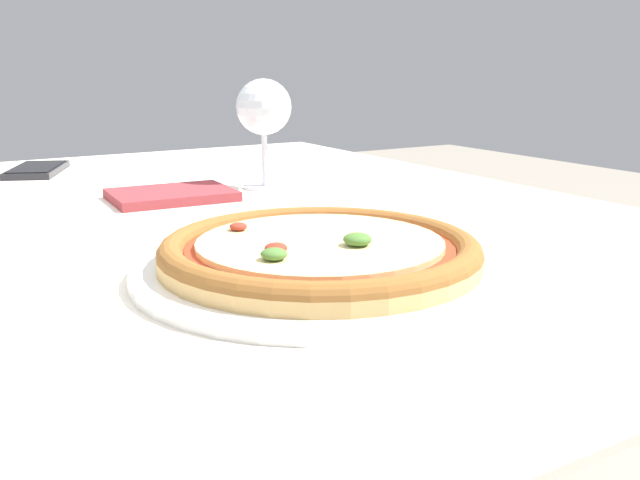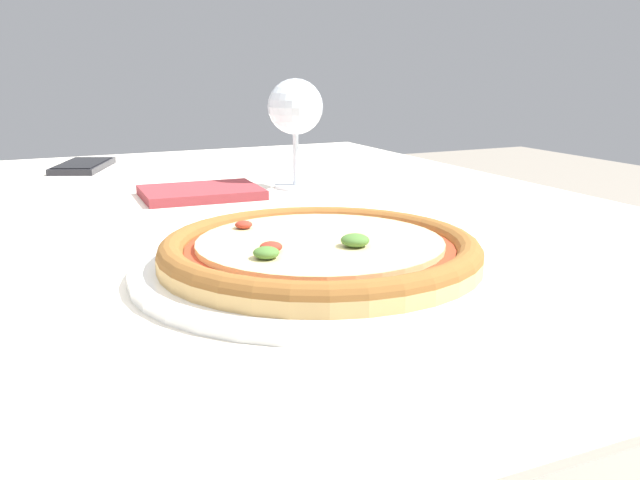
{
  "view_description": "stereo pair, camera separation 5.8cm",
  "coord_description": "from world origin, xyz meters",
  "px_view_note": "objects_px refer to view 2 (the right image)",
  "views": [
    {
      "loc": [
        -0.08,
        -0.76,
        0.88
      ],
      "look_at": [
        0.21,
        -0.28,
        0.74
      ],
      "focal_mm": 40.0,
      "sensor_mm": 36.0,
      "label": 1
    },
    {
      "loc": [
        -0.03,
        -0.79,
        0.88
      ],
      "look_at": [
        0.21,
        -0.28,
        0.74
      ],
      "focal_mm": 40.0,
      "sensor_mm": 36.0,
      "label": 2
    }
  ],
  "objects_px": {
    "dining_table": "(32,293)",
    "cell_phone": "(83,166)",
    "pizza_plate": "(320,256)",
    "wine_glass_far_left": "(295,110)"
  },
  "relations": [
    {
      "from": "dining_table",
      "to": "cell_phone",
      "type": "distance_m",
      "value": 0.44
    },
    {
      "from": "pizza_plate",
      "to": "cell_phone",
      "type": "relative_size",
      "value": 1.94
    },
    {
      "from": "dining_table",
      "to": "wine_glass_far_left",
      "type": "xyz_separation_m",
      "value": [
        0.36,
        0.11,
        0.18
      ]
    },
    {
      "from": "cell_phone",
      "to": "pizza_plate",
      "type": "bearing_deg",
      "value": -81.82
    },
    {
      "from": "pizza_plate",
      "to": "cell_phone",
      "type": "bearing_deg",
      "value": 98.18
    },
    {
      "from": "pizza_plate",
      "to": "wine_glass_far_left",
      "type": "relative_size",
      "value": 2.08
    },
    {
      "from": "dining_table",
      "to": "wine_glass_far_left",
      "type": "relative_size",
      "value": 9.13
    },
    {
      "from": "dining_table",
      "to": "wine_glass_far_left",
      "type": "distance_m",
      "value": 0.42
    },
    {
      "from": "dining_table",
      "to": "pizza_plate",
      "type": "bearing_deg",
      "value": -52.83
    },
    {
      "from": "wine_glass_far_left",
      "to": "cell_phone",
      "type": "distance_m",
      "value": 0.41
    }
  ]
}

